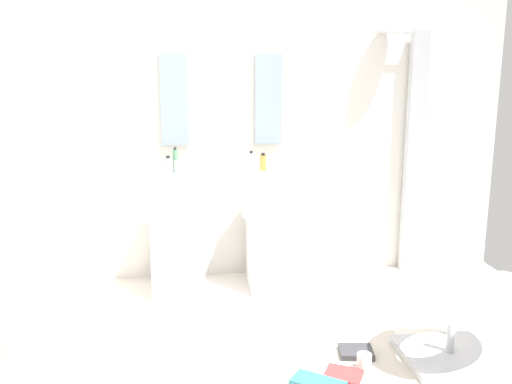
{
  "coord_description": "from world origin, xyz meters",
  "views": [
    {
      "loc": [
        -0.29,
        -2.95,
        1.72
      ],
      "look_at": [
        0.15,
        0.55,
        0.95
      ],
      "focal_mm": 38.85,
      "sensor_mm": 36.0,
      "label": 1
    }
  ],
  "objects_px": {
    "pedestal_sink_left": "(177,228)",
    "coffee_mug": "(364,362)",
    "magazine_red": "(343,375)",
    "soap_bottle_grey": "(168,165)",
    "shower_column": "(412,148)",
    "soap_bottle_green": "(175,161)",
    "soap_bottle_clear": "(251,163)",
    "magazine_teal": "(318,383)",
    "lounge_chair": "(453,307)",
    "magazine_charcoal": "(356,352)",
    "pedestal_sink_right": "(274,225)",
    "soap_bottle_amber": "(263,163)",
    "towel_rack": "(3,265)"
  },
  "relations": [
    {
      "from": "pedestal_sink_left",
      "to": "lounge_chair",
      "type": "height_order",
      "value": "pedestal_sink_left"
    },
    {
      "from": "towel_rack",
      "to": "magazine_charcoal",
      "type": "bearing_deg",
      "value": -4.63
    },
    {
      "from": "magazine_red",
      "to": "soap_bottle_clear",
      "type": "bearing_deg",
      "value": 131.26
    },
    {
      "from": "shower_column",
      "to": "soap_bottle_green",
      "type": "bearing_deg",
      "value": -177.71
    },
    {
      "from": "pedestal_sink_right",
      "to": "soap_bottle_clear",
      "type": "xyz_separation_m",
      "value": [
        -0.17,
        0.09,
        0.49
      ]
    },
    {
      "from": "lounge_chair",
      "to": "soap_bottle_clear",
      "type": "bearing_deg",
      "value": 126.63
    },
    {
      "from": "magazine_charcoal",
      "to": "soap_bottle_grey",
      "type": "height_order",
      "value": "soap_bottle_grey"
    },
    {
      "from": "lounge_chair",
      "to": "magazine_charcoal",
      "type": "distance_m",
      "value": 0.64
    },
    {
      "from": "lounge_chair",
      "to": "magazine_charcoal",
      "type": "height_order",
      "value": "lounge_chair"
    },
    {
      "from": "magazine_red",
      "to": "soap_bottle_grey",
      "type": "distance_m",
      "value": 2.1
    },
    {
      "from": "soap_bottle_grey",
      "to": "soap_bottle_amber",
      "type": "relative_size",
      "value": 0.98
    },
    {
      "from": "pedestal_sink_left",
      "to": "shower_column",
      "type": "bearing_deg",
      "value": 7.71
    },
    {
      "from": "shower_column",
      "to": "lounge_chair",
      "type": "xyz_separation_m",
      "value": [
        -0.36,
        -1.58,
        -0.73
      ]
    },
    {
      "from": "soap_bottle_green",
      "to": "magazine_teal",
      "type": "bearing_deg",
      "value": -65.14
    },
    {
      "from": "pedestal_sink_right",
      "to": "soap_bottle_grey",
      "type": "relative_size",
      "value": 7.34
    },
    {
      "from": "coffee_mug",
      "to": "pedestal_sink_right",
      "type": "bearing_deg",
      "value": 103.31
    },
    {
      "from": "pedestal_sink_right",
      "to": "magazine_charcoal",
      "type": "distance_m",
      "value": 1.33
    },
    {
      "from": "shower_column",
      "to": "soap_bottle_green",
      "type": "relative_size",
      "value": 10.25
    },
    {
      "from": "lounge_chair",
      "to": "soap_bottle_amber",
      "type": "bearing_deg",
      "value": 122.33
    },
    {
      "from": "pedestal_sink_right",
      "to": "soap_bottle_green",
      "type": "relative_size",
      "value": 5.17
    },
    {
      "from": "soap_bottle_grey",
      "to": "soap_bottle_amber",
      "type": "bearing_deg",
      "value": 2.12
    },
    {
      "from": "pedestal_sink_left",
      "to": "soap_bottle_amber",
      "type": "height_order",
      "value": "soap_bottle_amber"
    },
    {
      "from": "towel_rack",
      "to": "soap_bottle_green",
      "type": "xyz_separation_m",
      "value": [
        0.98,
        1.21,
        0.4
      ]
    },
    {
      "from": "shower_column",
      "to": "coffee_mug",
      "type": "bearing_deg",
      "value": -119.16
    },
    {
      "from": "soap_bottle_amber",
      "to": "soap_bottle_green",
      "type": "relative_size",
      "value": 0.72
    },
    {
      "from": "soap_bottle_grey",
      "to": "soap_bottle_green",
      "type": "distance_m",
      "value": 0.08
    },
    {
      "from": "pedestal_sink_left",
      "to": "pedestal_sink_right",
      "type": "bearing_deg",
      "value": 0.0
    },
    {
      "from": "lounge_chair",
      "to": "magazine_teal",
      "type": "bearing_deg",
      "value": -167.53
    },
    {
      "from": "magazine_charcoal",
      "to": "lounge_chair",
      "type": "bearing_deg",
      "value": -4.41
    },
    {
      "from": "magazine_charcoal",
      "to": "soap_bottle_amber",
      "type": "relative_size",
      "value": 1.41
    },
    {
      "from": "coffee_mug",
      "to": "soap_bottle_amber",
      "type": "distance_m",
      "value": 1.84
    },
    {
      "from": "magazine_red",
      "to": "magazine_charcoal",
      "type": "bearing_deg",
      "value": 86.15
    },
    {
      "from": "lounge_chair",
      "to": "soap_bottle_grey",
      "type": "height_order",
      "value": "soap_bottle_grey"
    },
    {
      "from": "coffee_mug",
      "to": "soap_bottle_amber",
      "type": "relative_size",
      "value": 0.69
    },
    {
      "from": "magazine_charcoal",
      "to": "magazine_teal",
      "type": "distance_m",
      "value": 0.44
    },
    {
      "from": "magazine_charcoal",
      "to": "shower_column",
      "type": "bearing_deg",
      "value": 66.55
    },
    {
      "from": "shower_column",
      "to": "magazine_red",
      "type": "xyz_separation_m",
      "value": [
        -1.05,
        -1.69,
        -1.06
      ]
    },
    {
      "from": "lounge_chair",
      "to": "soap_bottle_green",
      "type": "relative_size",
      "value": 5.34
    },
    {
      "from": "coffee_mug",
      "to": "magazine_teal",
      "type": "bearing_deg",
      "value": -156.34
    },
    {
      "from": "pedestal_sink_left",
      "to": "coffee_mug",
      "type": "relative_size",
      "value": 10.33
    },
    {
      "from": "pedestal_sink_left",
      "to": "soap_bottle_clear",
      "type": "height_order",
      "value": "soap_bottle_clear"
    },
    {
      "from": "shower_column",
      "to": "soap_bottle_grey",
      "type": "distance_m",
      "value": 2.06
    },
    {
      "from": "shower_column",
      "to": "soap_bottle_grey",
      "type": "relative_size",
      "value": 14.56
    },
    {
      "from": "towel_rack",
      "to": "magazine_charcoal",
      "type": "distance_m",
      "value": 2.17
    },
    {
      "from": "lounge_chair",
      "to": "magazine_teal",
      "type": "distance_m",
      "value": 0.94
    },
    {
      "from": "pedestal_sink_right",
      "to": "soap_bottle_clear",
      "type": "bearing_deg",
      "value": 151.09
    },
    {
      "from": "lounge_chair",
      "to": "pedestal_sink_left",
      "type": "bearing_deg",
      "value": 141.34
    },
    {
      "from": "pedestal_sink_left",
      "to": "coffee_mug",
      "type": "bearing_deg",
      "value": -51.5
    },
    {
      "from": "magazine_red",
      "to": "soap_bottle_grey",
      "type": "bearing_deg",
      "value": 150.88
    },
    {
      "from": "shower_column",
      "to": "soap_bottle_grey",
      "type": "height_order",
      "value": "shower_column"
    }
  ]
}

